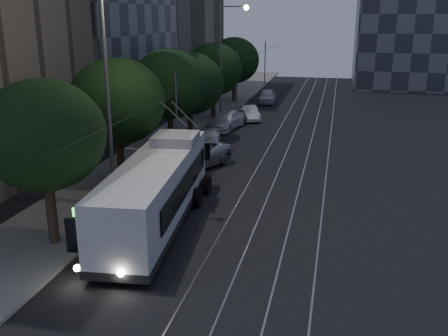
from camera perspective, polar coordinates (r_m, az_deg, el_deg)
ground at (r=23.84m, az=-0.60°, el=-6.64°), size 120.00×120.00×0.00m
sidewalk at (r=44.14m, az=-4.00°, el=4.63°), size 5.00×90.00×0.15m
tram_rails at (r=42.39m, az=9.08°, el=3.84°), size 4.52×90.00×0.02m
overhead_wires at (r=42.86m, az=-0.83°, el=8.92°), size 2.23×90.00×6.00m
trolleybus at (r=23.77m, az=-7.59°, el=-2.40°), size 3.76×12.57×5.63m
pickup_silver at (r=32.19m, az=-4.15°, el=1.39°), size 5.29×7.09×1.79m
car_white_a at (r=38.45m, az=-1.62°, el=3.63°), size 2.22×3.91×1.25m
car_white_b at (r=43.72m, az=0.23°, el=5.45°), size 2.94×5.42×1.49m
car_white_c at (r=47.59m, az=2.89°, el=6.30°), size 2.81×4.25×1.32m
car_white_d at (r=57.06m, az=4.96°, el=8.16°), size 2.13×4.55×1.50m
tree_0 at (r=21.66m, az=-19.97°, el=3.50°), size 5.12×5.12×7.21m
tree_1 at (r=28.95m, az=-12.12°, el=7.42°), size 5.45×5.45×7.37m
tree_2 at (r=35.87m, az=-6.27°, el=9.48°), size 5.45×5.45×7.35m
tree_3 at (r=40.36m, az=-3.96°, el=9.58°), size 5.50×5.50×6.81m
tree_4 at (r=47.64m, az=-1.27°, el=11.19°), size 5.47×5.47×7.14m
tree_5 at (r=56.91m, az=1.14°, el=12.19°), size 5.64×5.64×7.24m
streetlamp_near at (r=24.79m, az=-12.40°, el=10.18°), size 2.71×0.44×11.38m
streetlamp_far at (r=44.76m, az=0.14°, el=13.04°), size 2.57×0.44×10.70m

